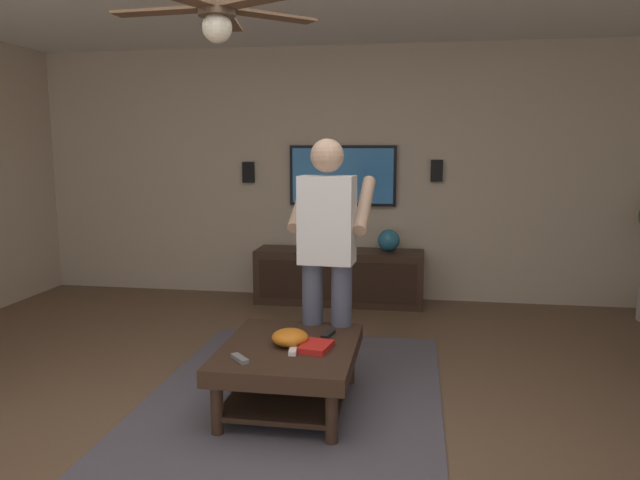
# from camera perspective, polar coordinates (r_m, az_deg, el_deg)

# --- Properties ---
(ground_plane) EXTENTS (8.06, 8.06, 0.00)m
(ground_plane) POSITION_cam_1_polar(r_m,az_deg,el_deg) (3.40, -3.98, -18.91)
(ground_plane) COLOR brown
(wall_back_tv) EXTENTS (0.10, 6.92, 2.61)m
(wall_back_tv) POSITION_cam_1_polar(r_m,az_deg,el_deg) (6.27, 2.86, 6.32)
(wall_back_tv) COLOR #C6B299
(wall_back_tv) RESTS_ON ground
(area_rug) EXTENTS (2.46, 1.85, 0.01)m
(area_rug) POSITION_cam_1_polar(r_m,az_deg,el_deg) (3.98, -2.27, -14.46)
(area_rug) COLOR #514C56
(area_rug) RESTS_ON ground
(coffee_table) EXTENTS (1.00, 0.80, 0.40)m
(coffee_table) POSITION_cam_1_polar(r_m,az_deg,el_deg) (3.69, -2.94, -11.54)
(coffee_table) COLOR #332116
(coffee_table) RESTS_ON ground
(media_console) EXTENTS (0.45, 1.70, 0.55)m
(media_console) POSITION_cam_1_polar(r_m,az_deg,el_deg) (6.09, 1.84, -3.55)
(media_console) COLOR #332116
(media_console) RESTS_ON ground
(tv) EXTENTS (0.05, 1.11, 0.62)m
(tv) POSITION_cam_1_polar(r_m,az_deg,el_deg) (6.19, 2.18, 6.18)
(tv) COLOR black
(person_standing) EXTENTS (0.56, 0.56, 1.64)m
(person_standing) POSITION_cam_1_polar(r_m,az_deg,el_deg) (3.95, 0.73, -0.59)
(person_standing) COLOR #4C5166
(person_standing) RESTS_ON ground
(bowl) EXTENTS (0.22, 0.22, 0.10)m
(bowl) POSITION_cam_1_polar(r_m,az_deg,el_deg) (3.63, -2.89, -9.31)
(bowl) COLOR orange
(bowl) RESTS_ON coffee_table
(remote_white) EXTENTS (0.15, 0.06, 0.02)m
(remote_white) POSITION_cam_1_polar(r_m,az_deg,el_deg) (3.53, -2.59, -10.50)
(remote_white) COLOR white
(remote_white) RESTS_ON coffee_table
(remote_black) EXTENTS (0.16, 0.08, 0.02)m
(remote_black) POSITION_cam_1_polar(r_m,az_deg,el_deg) (3.81, 0.79, -9.03)
(remote_black) COLOR black
(remote_black) RESTS_ON coffee_table
(remote_grey) EXTENTS (0.14, 0.13, 0.02)m
(remote_grey) POSITION_cam_1_polar(r_m,az_deg,el_deg) (3.42, -7.70, -11.21)
(remote_grey) COLOR slate
(remote_grey) RESTS_ON coffee_table
(book) EXTENTS (0.25, 0.20, 0.04)m
(book) POSITION_cam_1_polar(r_m,az_deg,el_deg) (3.56, -0.39, -10.20)
(book) COLOR red
(book) RESTS_ON coffee_table
(vase_round) EXTENTS (0.22, 0.22, 0.22)m
(vase_round) POSITION_cam_1_polar(r_m,az_deg,el_deg) (6.01, 6.60, -0.02)
(vase_round) COLOR teal
(vase_round) RESTS_ON media_console
(wall_speaker_left) EXTENTS (0.06, 0.12, 0.22)m
(wall_speaker_left) POSITION_cam_1_polar(r_m,az_deg,el_deg) (6.15, 11.14, 6.54)
(wall_speaker_left) COLOR black
(wall_speaker_right) EXTENTS (0.06, 0.12, 0.22)m
(wall_speaker_right) POSITION_cam_1_polar(r_m,az_deg,el_deg) (6.41, -6.88, 6.47)
(wall_speaker_right) COLOR black
(ceiling_fan) EXTENTS (1.18, 1.16, 0.46)m
(ceiling_fan) POSITION_cam_1_polar(r_m,az_deg,el_deg) (3.41, -9.77, 20.60)
(ceiling_fan) COLOR #4C3828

